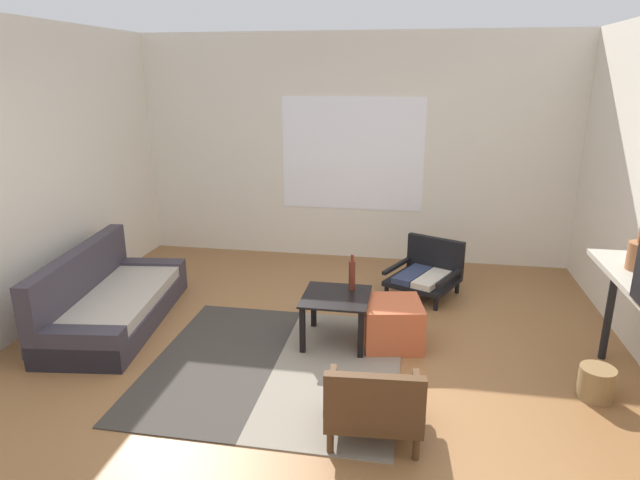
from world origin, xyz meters
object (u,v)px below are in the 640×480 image
(armchair_by_window, at_px, (427,271))
(wicker_basket, at_px, (596,383))
(armchair_striped_foreground, at_px, (374,403))
(glass_bottle, at_px, (352,275))
(coffee_table, at_px, (336,305))
(ottoman_orange, at_px, (392,323))
(couch, at_px, (110,302))

(armchair_by_window, distance_m, wicker_basket, 2.13)
(armchair_striped_foreground, xyz_separation_m, glass_bottle, (-0.31, 1.42, 0.30))
(coffee_table, bearing_deg, ottoman_orange, 3.94)
(armchair_striped_foreground, xyz_separation_m, ottoman_orange, (0.05, 1.29, -0.07))
(couch, bearing_deg, coffee_table, -0.09)
(couch, bearing_deg, glass_bottle, 4.10)
(armchair_striped_foreground, relative_size, ottoman_orange, 1.33)
(ottoman_orange, bearing_deg, wicker_basket, -20.69)
(armchair_striped_foreground, height_order, ottoman_orange, armchair_striped_foreground)
(glass_bottle, distance_m, wicker_basket, 2.01)
(armchair_by_window, bearing_deg, ottoman_orange, -103.82)
(couch, distance_m, armchair_by_window, 3.15)
(armchair_by_window, bearing_deg, couch, -156.69)
(wicker_basket, bearing_deg, coffee_table, 164.99)
(couch, xyz_separation_m, coffee_table, (2.11, -0.00, 0.14))
(coffee_table, bearing_deg, armchair_by_window, 58.06)
(glass_bottle, relative_size, wicker_basket, 1.30)
(couch, bearing_deg, armchair_striped_foreground, -26.44)
(coffee_table, bearing_deg, wicker_basket, -15.01)
(couch, relative_size, ottoman_orange, 3.90)
(coffee_table, distance_m, armchair_by_window, 1.47)
(couch, xyz_separation_m, wicker_basket, (4.07, -0.53, -0.09))
(wicker_basket, bearing_deg, couch, 172.61)
(armchair_by_window, height_order, armchair_striped_foreground, same)
(armchair_striped_foreground, distance_m, ottoman_orange, 1.30)
(couch, height_order, armchair_striped_foreground, couch)
(armchair_by_window, relative_size, armchair_striped_foreground, 1.32)
(coffee_table, height_order, wicker_basket, coffee_table)
(couch, relative_size, wicker_basket, 7.65)
(coffee_table, xyz_separation_m, armchair_striped_foreground, (0.43, -1.26, -0.08))
(coffee_table, xyz_separation_m, ottoman_orange, (0.48, 0.03, -0.15))
(armchair_striped_foreground, relative_size, wicker_basket, 2.60)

